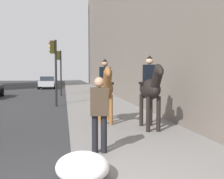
{
  "coord_description": "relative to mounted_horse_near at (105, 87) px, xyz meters",
  "views": [
    {
      "loc": [
        -3.93,
        0.14,
        1.93
      ],
      "look_at": [
        4.0,
        -1.3,
        1.4
      ],
      "focal_mm": 42.35,
      "sensor_mm": 36.0,
      "label": 1
    }
  ],
  "objects": [
    {
      "name": "mounted_horse_far",
      "position": [
        -1.29,
        -1.24,
        0.05
      ],
      "size": [
        2.15,
        0.65,
        2.34
      ],
      "rotation": [
        0.0,
        0.0,
        3.08
      ],
      "color": "black",
      "rests_on": "sidewalk_slab"
    },
    {
      "name": "traffic_light_near_curb",
      "position": [
        5.89,
        1.97,
        1.12
      ],
      "size": [
        0.2,
        0.44,
        3.73
      ],
      "color": "black",
      "rests_on": "ground"
    },
    {
      "name": "pedestrian_greeting",
      "position": [
        -3.47,
        0.67,
        -0.29
      ],
      "size": [
        0.3,
        0.43,
        1.7
      ],
      "rotation": [
        0.0,
        0.0,
        -0.11
      ],
      "color": "black",
      "rests_on": "sidewalk_slab"
    },
    {
      "name": "traffic_light_far_curb",
      "position": [
        12.52,
        1.77,
        1.09
      ],
      "size": [
        0.2,
        0.44,
        3.68
      ],
      "color": "black",
      "rests_on": "ground"
    },
    {
      "name": "snow_pile_near",
      "position": [
        -4.83,
        1.15,
        -1.06
      ],
      "size": [
        1.19,
        0.91,
        0.41
      ],
      "primitive_type": "ellipsoid",
      "color": "white",
      "rests_on": "sidewalk_slab"
    },
    {
      "name": "mounted_horse_near",
      "position": [
        0.0,
        0.0,
        0.0
      ],
      "size": [
        2.15,
        0.64,
        2.29
      ],
      "rotation": [
        0.0,
        0.0,
        3.09
      ],
      "color": "brown",
      "rests_on": "sidewalk_slab"
    },
    {
      "name": "car_far_lane",
      "position": [
        22.94,
        3.38,
        -0.65
      ],
      "size": [
        4.06,
        2.03,
        1.44
      ],
      "rotation": [
        0.0,
        0.0,
        3.12
      ],
      "color": "#B7BABF",
      "rests_on": "ground"
    }
  ]
}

